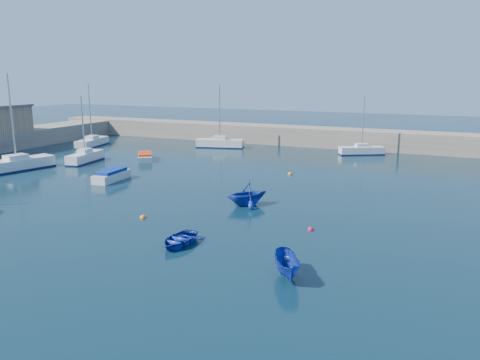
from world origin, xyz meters
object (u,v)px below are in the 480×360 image
at_px(sailboat_6, 362,150).
at_px(motorboat_2, 145,157).
at_px(dinghy_left, 247,194).
at_px(dinghy_right, 287,266).
at_px(sailboat_2, 17,164).
at_px(sailboat_4, 92,142).
at_px(sailboat_5, 220,143).
at_px(sailboat_3, 85,157).
at_px(motorboat_1, 112,175).
at_px(dinghy_center, 179,240).

xyz_separation_m(sailboat_6, motorboat_2, (-23.04, -14.78, -0.13)).
bearing_deg(dinghy_left, dinghy_right, -18.84).
xyz_separation_m(sailboat_2, sailboat_4, (-4.63, 17.00, -0.06)).
height_order(sailboat_2, dinghy_right, sailboat_2).
distance_m(sailboat_4, dinghy_left, 38.11).
bearing_deg(sailboat_2, sailboat_5, 74.20).
height_order(sailboat_4, motorboat_2, sailboat_4).
height_order(sailboat_6, motorboat_2, sailboat_6).
distance_m(sailboat_5, sailboat_6, 19.45).
distance_m(sailboat_3, sailboat_4, 13.11).
xyz_separation_m(sailboat_4, motorboat_1, (17.24, -16.89, -0.10)).
bearing_deg(sailboat_5, dinghy_left, -163.76).
bearing_deg(sailboat_3, sailboat_2, -126.46).
relative_size(sailboat_3, dinghy_center, 2.42).
relative_size(sailboat_4, sailboat_5, 1.01).
relative_size(sailboat_2, dinghy_left, 2.96).
bearing_deg(motorboat_2, dinghy_left, -70.79).
relative_size(sailboat_3, motorboat_2, 1.70).
bearing_deg(sailboat_6, dinghy_right, 155.26).
distance_m(sailboat_5, dinghy_right, 43.81).
height_order(sailboat_5, motorboat_2, sailboat_5).
height_order(sailboat_2, dinghy_center, sailboat_2).
distance_m(sailboat_2, dinghy_right, 37.96).
distance_m(sailboat_6, dinghy_center, 38.09).
xyz_separation_m(sailboat_6, dinghy_center, (-4.20, -37.86, -0.23)).
xyz_separation_m(sailboat_2, sailboat_3, (3.43, 6.67, -0.03)).
height_order(sailboat_3, dinghy_right, sailboat_3).
bearing_deg(dinghy_right, sailboat_4, 114.28).
relative_size(sailboat_3, motorboat_1, 1.70).
relative_size(sailboat_4, sailboat_6, 1.17).
distance_m(sailboat_4, sailboat_5, 18.47).
distance_m(motorboat_1, dinghy_right, 26.72).
height_order(sailboat_2, sailboat_5, sailboat_2).
bearing_deg(sailboat_5, sailboat_6, -98.30).
xyz_separation_m(sailboat_3, motorboat_1, (9.18, -6.55, -0.13)).
distance_m(sailboat_6, motorboat_1, 31.95).
height_order(motorboat_1, motorboat_2, motorboat_1).
bearing_deg(sailboat_6, dinghy_center, 144.29).
distance_m(sailboat_2, dinghy_left, 28.17).
distance_m(sailboat_4, dinghy_right, 50.57).
relative_size(sailboat_3, dinghy_left, 2.23).
distance_m(sailboat_2, sailboat_5, 26.67).
bearing_deg(sailboat_2, motorboat_1, 13.12).
height_order(sailboat_4, sailboat_5, sailboat_4).
bearing_deg(sailboat_3, dinghy_center, -47.19).
bearing_deg(dinghy_right, sailboat_2, 130.44).
xyz_separation_m(sailboat_2, sailboat_5, (12.68, 23.46, -0.02)).
relative_size(dinghy_center, dinghy_right, 1.03).
bearing_deg(dinghy_center, dinghy_right, -13.26).
distance_m(sailboat_2, sailboat_3, 7.50).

